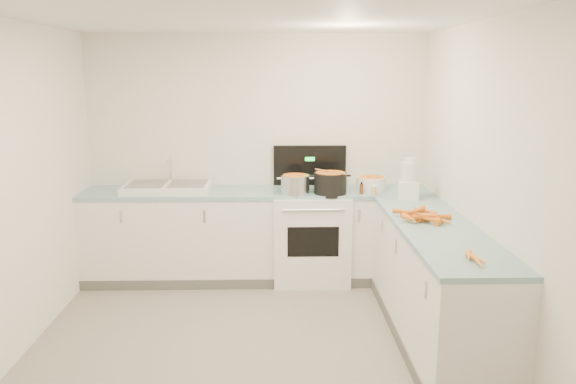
{
  "coord_description": "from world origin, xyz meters",
  "views": [
    {
      "loc": [
        0.18,
        -3.86,
        2.12
      ],
      "look_at": [
        0.3,
        1.1,
        1.05
      ],
      "focal_mm": 35.0,
      "sensor_mm": 36.0,
      "label": 1
    }
  ],
  "objects_px": {
    "black_pot": "(330,184)",
    "steel_pot": "(295,186)",
    "sink": "(168,187)",
    "stove": "(311,235)",
    "food_processor": "(409,181)",
    "mixing_bowl": "(371,184)",
    "extract_bottle": "(361,189)",
    "spice_jar": "(374,191)"
  },
  "relations": [
    {
      "from": "steel_pot",
      "to": "food_processor",
      "type": "bearing_deg",
      "value": -12.12
    },
    {
      "from": "sink",
      "to": "spice_jar",
      "type": "height_order",
      "value": "sink"
    },
    {
      "from": "black_pot",
      "to": "extract_bottle",
      "type": "relative_size",
      "value": 3.39
    },
    {
      "from": "extract_bottle",
      "to": "food_processor",
      "type": "height_order",
      "value": "food_processor"
    },
    {
      "from": "food_processor",
      "to": "mixing_bowl",
      "type": "bearing_deg",
      "value": 127.43
    },
    {
      "from": "stove",
      "to": "black_pot",
      "type": "relative_size",
      "value": 4.27
    },
    {
      "from": "stove",
      "to": "extract_bottle",
      "type": "distance_m",
      "value": 0.72
    },
    {
      "from": "extract_bottle",
      "to": "spice_jar",
      "type": "bearing_deg",
      "value": -20.61
    },
    {
      "from": "black_pot",
      "to": "extract_bottle",
      "type": "height_order",
      "value": "black_pot"
    },
    {
      "from": "food_processor",
      "to": "stove",
      "type": "bearing_deg",
      "value": 156.79
    },
    {
      "from": "stove",
      "to": "spice_jar",
      "type": "bearing_deg",
      "value": -20.06
    },
    {
      "from": "black_pot",
      "to": "steel_pot",
      "type": "bearing_deg",
      "value": -178.6
    },
    {
      "from": "black_pot",
      "to": "stove",
      "type": "bearing_deg",
      "value": 140.08
    },
    {
      "from": "mixing_bowl",
      "to": "spice_jar",
      "type": "height_order",
      "value": "mixing_bowl"
    },
    {
      "from": "extract_bottle",
      "to": "food_processor",
      "type": "relative_size",
      "value": 0.24
    },
    {
      "from": "food_processor",
      "to": "steel_pot",
      "type": "bearing_deg",
      "value": 167.88
    },
    {
      "from": "extract_bottle",
      "to": "food_processor",
      "type": "xyz_separation_m",
      "value": [
        0.42,
        -0.21,
        0.12
      ]
    },
    {
      "from": "steel_pot",
      "to": "extract_bottle",
      "type": "relative_size",
      "value": 2.97
    },
    {
      "from": "stove",
      "to": "black_pot",
      "type": "xyz_separation_m",
      "value": [
        0.18,
        -0.15,
        0.56
      ]
    },
    {
      "from": "steel_pot",
      "to": "stove",
      "type": "bearing_deg",
      "value": 43.12
    },
    {
      "from": "stove",
      "to": "food_processor",
      "type": "xyz_separation_m",
      "value": [
        0.9,
        -0.39,
        0.63
      ]
    },
    {
      "from": "sink",
      "to": "stove",
      "type": "bearing_deg",
      "value": -0.62
    },
    {
      "from": "stove",
      "to": "food_processor",
      "type": "distance_m",
      "value": 1.17
    },
    {
      "from": "sink",
      "to": "spice_jar",
      "type": "xyz_separation_m",
      "value": [
        2.04,
        -0.23,
        0.0
      ]
    },
    {
      "from": "sink",
      "to": "mixing_bowl",
      "type": "relative_size",
      "value": 2.91
    },
    {
      "from": "steel_pot",
      "to": "spice_jar",
      "type": "distance_m",
      "value": 0.77
    },
    {
      "from": "mixing_bowl",
      "to": "food_processor",
      "type": "distance_m",
      "value": 0.49
    },
    {
      "from": "stove",
      "to": "sink",
      "type": "bearing_deg",
      "value": 179.38
    },
    {
      "from": "steel_pot",
      "to": "mixing_bowl",
      "type": "relative_size",
      "value": 0.95
    },
    {
      "from": "extract_bottle",
      "to": "food_processor",
      "type": "distance_m",
      "value": 0.48
    },
    {
      "from": "black_pot",
      "to": "food_processor",
      "type": "height_order",
      "value": "food_processor"
    },
    {
      "from": "steel_pot",
      "to": "black_pot",
      "type": "height_order",
      "value": "black_pot"
    },
    {
      "from": "sink",
      "to": "mixing_bowl",
      "type": "bearing_deg",
      "value": -0.48
    },
    {
      "from": "mixing_bowl",
      "to": "food_processor",
      "type": "bearing_deg",
      "value": -52.57
    },
    {
      "from": "stove",
      "to": "black_pot",
      "type": "height_order",
      "value": "stove"
    },
    {
      "from": "spice_jar",
      "to": "sink",
      "type": "bearing_deg",
      "value": 173.5
    },
    {
      "from": "sink",
      "to": "black_pot",
      "type": "height_order",
      "value": "sink"
    },
    {
      "from": "spice_jar",
      "to": "food_processor",
      "type": "distance_m",
      "value": 0.37
    },
    {
      "from": "sink",
      "to": "extract_bottle",
      "type": "bearing_deg",
      "value": -5.63
    },
    {
      "from": "sink",
      "to": "steel_pot",
      "type": "bearing_deg",
      "value": -7.65
    },
    {
      "from": "stove",
      "to": "black_pot",
      "type": "bearing_deg",
      "value": -39.92
    },
    {
      "from": "sink",
      "to": "extract_bottle",
      "type": "height_order",
      "value": "sink"
    }
  ]
}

